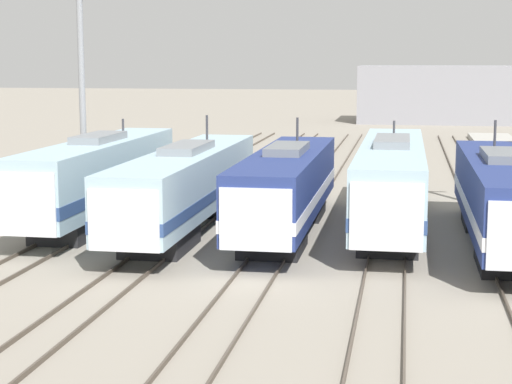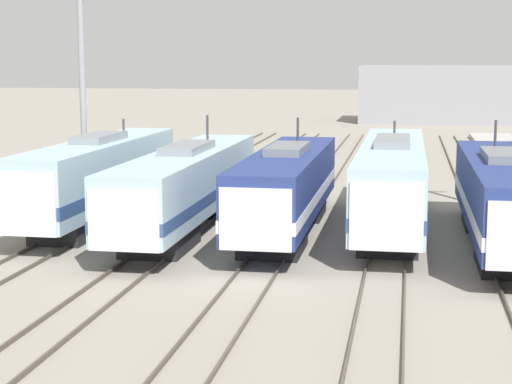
{
  "view_description": "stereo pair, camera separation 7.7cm",
  "coord_description": "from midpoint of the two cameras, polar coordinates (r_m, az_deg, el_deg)",
  "views": [
    {
      "loc": [
        5.22,
        -29.67,
        7.74
      ],
      "look_at": [
        -0.57,
        3.29,
        2.58
      ],
      "focal_mm": 60.0,
      "sensor_mm": 36.0,
      "label": 1
    },
    {
      "loc": [
        5.3,
        -29.65,
        7.74
      ],
      "look_at": [
        -0.57,
        3.29,
        2.58
      ],
      "focal_mm": 60.0,
      "sensor_mm": 36.0,
      "label": 2
    }
  ],
  "objects": [
    {
      "name": "rail_pair_center",
      "position": [
        31.08,
        0.04,
        -5.51
      ],
      "size": [
        1.51,
        120.0,
        0.15
      ],
      "color": "#4C4238",
      "rests_on": "ground_plane"
    },
    {
      "name": "locomotive_center_right",
      "position": [
        39.85,
        9.08,
        0.62
      ],
      "size": [
        2.91,
        19.18,
        4.7
      ],
      "color": "#232326",
      "rests_on": "ground_plane"
    },
    {
      "name": "locomotive_far_right",
      "position": [
        36.76,
        16.19,
        -0.45
      ],
      "size": [
        2.94,
        16.95,
        5.05
      ],
      "color": "black",
      "rests_on": "ground_plane"
    },
    {
      "name": "depot_building",
      "position": [
        111.08,
        15.01,
        6.31
      ],
      "size": [
        30.72,
        11.57,
        7.08
      ],
      "color": "gray",
      "rests_on": "ground_plane"
    },
    {
      "name": "locomotive_center",
      "position": [
        38.07,
        2.04,
        0.19
      ],
      "size": [
        2.92,
        16.41,
        4.99
      ],
      "color": "black",
      "rests_on": "ground_plane"
    },
    {
      "name": "locomotive_far_left",
      "position": [
        41.34,
        -10.54,
        0.91
      ],
      "size": [
        2.76,
        16.5,
        4.75
      ],
      "color": "#232326",
      "rests_on": "ground_plane"
    },
    {
      "name": "rail_pair_center_right",
      "position": [
        30.64,
        8.63,
        -5.82
      ],
      "size": [
        1.51,
        120.0,
        0.15
      ],
      "color": "#4C4238",
      "rests_on": "ground_plane"
    },
    {
      "name": "ground_plane",
      "position": [
        31.1,
        0.04,
        -5.64
      ],
      "size": [
        400.0,
        400.0,
        0.0
      ],
      "primitive_type": "plane",
      "color": "gray"
    },
    {
      "name": "rail_pair_far_left",
      "position": [
        33.9,
        -15.59,
        -4.63
      ],
      "size": [
        1.5,
        120.0,
        0.15
      ],
      "color": "#4C4238",
      "rests_on": "ground_plane"
    },
    {
      "name": "catenary_tower_left",
      "position": [
        46.48,
        -11.45,
        6.95
      ],
      "size": [
        2.16,
        0.33,
        12.45
      ],
      "color": "gray",
      "rests_on": "ground_plane"
    },
    {
      "name": "rail_pair_center_left",
      "position": [
        32.19,
        -8.12,
        -5.1
      ],
      "size": [
        1.51,
        120.0,
        0.15
      ],
      "color": "#4C4238",
      "rests_on": "ground_plane"
    },
    {
      "name": "locomotive_center_left",
      "position": [
        39.03,
        -4.68,
        0.36
      ],
      "size": [
        2.92,
        18.25,
        5.03
      ],
      "color": "#232326",
      "rests_on": "ground_plane"
    }
  ]
}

